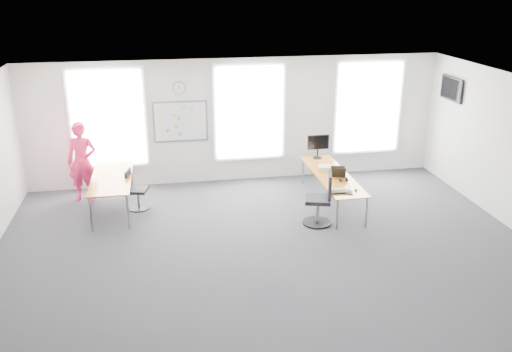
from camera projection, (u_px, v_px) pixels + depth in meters
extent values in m
plane|color=#25252A|center=(270.00, 255.00, 9.87)|extent=(10.00, 10.00, 0.00)
plane|color=white|center=(271.00, 92.00, 8.83)|extent=(10.00, 10.00, 0.00)
plane|color=white|center=(237.00, 121.00, 13.04)|extent=(10.00, 0.00, 10.00)
plane|color=white|center=(348.00, 309.00, 5.66)|extent=(10.00, 0.00, 10.00)
cube|color=white|center=(108.00, 118.00, 12.45)|extent=(1.60, 0.06, 2.20)
cube|color=white|center=(249.00, 112.00, 12.99)|extent=(1.60, 0.06, 2.20)
cube|color=white|center=(368.00, 107.00, 13.49)|extent=(1.60, 0.06, 2.20)
cube|color=#C58B22|center=(332.00, 175.00, 11.91)|extent=(0.73, 2.75, 0.03)
cylinder|color=gray|center=(337.00, 215.00, 10.76)|extent=(0.05, 0.05, 0.64)
cylinder|color=gray|center=(366.00, 212.00, 10.86)|extent=(0.05, 0.05, 0.64)
cylinder|color=gray|center=(303.00, 171.00, 13.19)|extent=(0.05, 0.05, 0.64)
cylinder|color=gray|center=(327.00, 169.00, 13.29)|extent=(0.05, 0.05, 0.64)
cube|color=#C58B22|center=(111.00, 178.00, 11.49)|extent=(0.83, 2.08, 0.03)
cylinder|color=gray|center=(91.00, 215.00, 10.65)|extent=(0.05, 0.05, 0.73)
cylinder|color=gray|center=(128.00, 212.00, 10.77)|extent=(0.05, 0.05, 0.73)
cylinder|color=gray|center=(100.00, 180.00, 12.47)|extent=(0.05, 0.05, 0.73)
cylinder|color=gray|center=(132.00, 178.00, 12.59)|extent=(0.05, 0.05, 0.73)
cylinder|color=black|center=(317.00, 223.00, 11.12)|extent=(0.59, 0.59, 0.03)
cylinder|color=gray|center=(317.00, 211.00, 11.03)|extent=(0.07, 0.07, 0.47)
cube|color=black|center=(318.00, 200.00, 10.94)|extent=(0.62, 0.62, 0.08)
cube|color=black|center=(330.00, 185.00, 10.81)|extent=(0.19, 0.47, 0.51)
cylinder|color=black|center=(139.00, 208.00, 11.85)|extent=(0.47, 0.47, 0.03)
cylinder|color=gray|center=(138.00, 199.00, 11.78)|extent=(0.05, 0.05, 0.38)
cube|color=black|center=(138.00, 190.00, 11.70)|extent=(0.48, 0.48, 0.06)
cube|color=black|center=(128.00, 179.00, 11.62)|extent=(0.13, 0.38, 0.41)
imported|color=#DE1F54|center=(82.00, 162.00, 12.00)|extent=(0.73, 0.54, 1.81)
cube|color=white|center=(181.00, 122.00, 12.77)|extent=(1.20, 0.03, 0.90)
cylinder|color=gray|center=(179.00, 88.00, 12.49)|extent=(0.30, 0.04, 0.30)
cube|color=black|center=(452.00, 89.00, 12.67)|extent=(0.06, 0.90, 0.55)
cube|color=black|center=(340.00, 192.00, 10.92)|extent=(0.53, 0.33, 0.02)
ellipsoid|color=black|center=(356.00, 190.00, 11.01)|extent=(0.07, 0.11, 0.04)
cylinder|color=black|center=(349.00, 186.00, 11.24)|extent=(0.06, 0.06, 0.01)
cylinder|color=black|center=(341.00, 180.00, 11.49)|extent=(0.04, 0.09, 0.09)
cylinder|color=black|center=(347.00, 179.00, 11.51)|extent=(0.04, 0.09, 0.09)
cylinder|color=gold|center=(341.00, 180.00, 11.49)|extent=(0.01, 0.09, 0.09)
cube|color=black|center=(344.00, 177.00, 11.48)|extent=(0.16, 0.02, 0.01)
cube|color=black|center=(338.00, 171.00, 11.74)|extent=(0.31, 0.14, 0.25)
cube|color=orange|center=(339.00, 173.00, 11.68)|extent=(0.30, 0.15, 0.22)
cube|color=black|center=(339.00, 173.00, 11.67)|extent=(0.31, 0.16, 0.24)
cube|color=beige|center=(326.00, 168.00, 12.13)|extent=(0.39, 0.33, 0.12)
cylinder|color=black|center=(317.00, 158.00, 12.99)|extent=(0.21, 0.21, 0.02)
cylinder|color=black|center=(318.00, 154.00, 12.95)|extent=(0.04, 0.04, 0.21)
cube|color=black|center=(318.00, 142.00, 12.84)|extent=(0.52, 0.04, 0.35)
cube|color=black|center=(318.00, 142.00, 12.82)|extent=(0.48, 0.01, 0.31)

